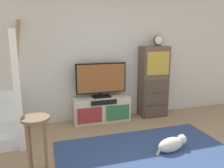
{
  "coord_description": "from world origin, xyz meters",
  "views": [
    {
      "loc": [
        -1.35,
        -1.93,
        1.69
      ],
      "look_at": [
        -0.23,
        1.73,
        0.86
      ],
      "focal_mm": 35.23,
      "sensor_mm": 36.0,
      "label": 1
    }
  ],
  "objects_px": {
    "desk_clock": "(158,41)",
    "bar_stool_near": "(36,132)",
    "television": "(101,79)",
    "media_console": "(102,109)",
    "dog": "(172,144)",
    "side_cabinet": "(153,82)"
  },
  "relations": [
    {
      "from": "desk_clock",
      "to": "bar_stool_near",
      "type": "relative_size",
      "value": 0.3
    },
    {
      "from": "television",
      "to": "desk_clock",
      "type": "bearing_deg",
      "value": -1.36
    },
    {
      "from": "media_console",
      "to": "television",
      "type": "relative_size",
      "value": 1.12
    },
    {
      "from": "media_console",
      "to": "desk_clock",
      "type": "relative_size",
      "value": 5.05
    },
    {
      "from": "media_console",
      "to": "dog",
      "type": "bearing_deg",
      "value": -64.82
    },
    {
      "from": "desk_clock",
      "to": "dog",
      "type": "height_order",
      "value": "desk_clock"
    },
    {
      "from": "media_console",
      "to": "side_cabinet",
      "type": "relative_size",
      "value": 0.76
    },
    {
      "from": "media_console",
      "to": "dog",
      "type": "height_order",
      "value": "media_console"
    },
    {
      "from": "television",
      "to": "dog",
      "type": "distance_m",
      "value": 1.83
    },
    {
      "from": "dog",
      "to": "side_cabinet",
      "type": "bearing_deg",
      "value": 73.49
    },
    {
      "from": "bar_stool_near",
      "to": "dog",
      "type": "distance_m",
      "value": 1.95
    },
    {
      "from": "television",
      "to": "bar_stool_near",
      "type": "distance_m",
      "value": 1.95
    },
    {
      "from": "desk_clock",
      "to": "television",
      "type": "bearing_deg",
      "value": 178.64
    },
    {
      "from": "dog",
      "to": "bar_stool_near",
      "type": "bearing_deg",
      "value": 179.57
    },
    {
      "from": "television",
      "to": "side_cabinet",
      "type": "height_order",
      "value": "side_cabinet"
    },
    {
      "from": "television",
      "to": "bar_stool_near",
      "type": "xyz_separation_m",
      "value": [
        -1.2,
        -1.5,
        -0.31
      ]
    },
    {
      "from": "television",
      "to": "bar_stool_near",
      "type": "height_order",
      "value": "television"
    },
    {
      "from": "side_cabinet",
      "to": "desk_clock",
      "type": "xyz_separation_m",
      "value": [
        0.06,
        -0.01,
        0.86
      ]
    },
    {
      "from": "bar_stool_near",
      "to": "dog",
      "type": "xyz_separation_m",
      "value": [
        1.9,
        -0.01,
        -0.44
      ]
    },
    {
      "from": "desk_clock",
      "to": "side_cabinet",
      "type": "bearing_deg",
      "value": 166.23
    },
    {
      "from": "bar_stool_near",
      "to": "media_console",
      "type": "bearing_deg",
      "value": 50.97
    },
    {
      "from": "side_cabinet",
      "to": "bar_stool_near",
      "type": "bearing_deg",
      "value": -147.6
    }
  ]
}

